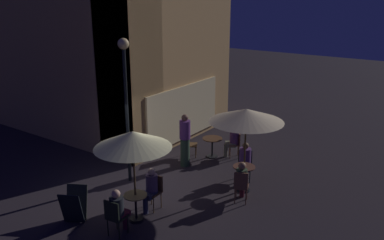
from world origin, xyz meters
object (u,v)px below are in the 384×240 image
(cafe_table_0, at_px, (244,174))
(cafe_chair_5, at_px, (237,142))
(cafe_chair_2, at_px, (115,215))
(cafe_table_2, at_px, (212,143))
(patron_seated_1, at_px, (242,179))
(patron_seated_0, at_px, (245,160))
(cafe_chair_0, at_px, (245,162))
(patron_seated_3, at_px, (151,187))
(menu_sandwich_board, at_px, (74,205))
(cafe_table_1, at_px, (136,203))
(cafe_chair_4, at_px, (188,142))
(street_lamp_near_corner, at_px, (125,84))
(patio_umbrella_0, at_px, (246,116))
(patron_seated_2, at_px, (118,209))
(cafe_chair_1, at_px, (241,184))
(cafe_chair_3, at_px, (154,189))
(patron_standing_5, at_px, (185,140))
(patio_umbrella_1, at_px, (133,140))
(patron_seated_4, at_px, (233,139))

(cafe_table_0, distance_m, cafe_chair_5, 2.59)
(cafe_chair_2, bearing_deg, cafe_table_2, 1.24)
(patron_seated_1, bearing_deg, patron_seated_0, 1.65)
(cafe_chair_0, height_order, patron_seated_3, patron_seated_3)
(menu_sandwich_board, bearing_deg, cafe_table_1, -81.48)
(cafe_chair_0, distance_m, cafe_chair_4, 2.60)
(menu_sandwich_board, distance_m, cafe_table_0, 4.88)
(street_lamp_near_corner, distance_m, patio_umbrella_0, 3.64)
(menu_sandwich_board, bearing_deg, patron_seated_2, -107.58)
(cafe_table_1, relative_size, patron_seated_3, 0.61)
(cafe_chair_0, height_order, patron_seated_0, patron_seated_0)
(cafe_table_1, relative_size, cafe_chair_5, 0.80)
(patron_seated_0, relative_size, patron_seated_2, 1.04)
(cafe_chair_1, bearing_deg, menu_sandwich_board, 114.86)
(cafe_chair_0, distance_m, patron_seated_1, 1.45)
(cafe_chair_4, xyz_separation_m, patron_seated_2, (-4.99, -1.47, 0.13))
(patron_seated_1, bearing_deg, patio_umbrella_0, -0.00)
(cafe_chair_3, height_order, cafe_chair_5, cafe_chair_3)
(cafe_table_1, bearing_deg, patron_seated_2, -173.58)
(street_lamp_near_corner, distance_m, cafe_chair_5, 4.76)
(patron_standing_5, bearing_deg, cafe_chair_0, -32.43)
(patron_seated_3, bearing_deg, cafe_chair_1, 130.53)
(cafe_chair_3, distance_m, patron_seated_2, 1.48)
(patio_umbrella_0, bearing_deg, cafe_chair_4, 66.93)
(cafe_table_1, distance_m, patio_umbrella_1, 1.74)
(cafe_chair_1, height_order, patron_seated_0, patron_seated_0)
(cafe_chair_1, xyz_separation_m, patron_seated_1, (0.14, 0.06, 0.11))
(cafe_chair_3, bearing_deg, patron_seated_2, 1.81)
(cafe_chair_0, bearing_deg, cafe_table_0, -0.00)
(patron_seated_1, xyz_separation_m, patron_seated_4, (2.67, 1.79, -0.02))
(patron_seated_4, bearing_deg, patron_seated_3, 57.00)
(cafe_chair_2, bearing_deg, patio_umbrella_0, -26.23)
(cafe_chair_2, distance_m, patron_seated_4, 6.00)
(cafe_chair_4, distance_m, patron_seated_1, 3.63)
(cafe_chair_5, bearing_deg, cafe_table_0, 90.37)
(cafe_chair_0, height_order, patron_seated_4, patron_seated_4)
(patio_umbrella_1, xyz_separation_m, cafe_chair_5, (5.23, -0.07, -1.66))
(patio_umbrella_0, relative_size, cafe_chair_2, 2.57)
(street_lamp_near_corner, bearing_deg, patron_seated_1, -76.34)
(patron_seated_3, bearing_deg, cafe_chair_0, 156.95)
(cafe_chair_1, bearing_deg, street_lamp_near_corner, 79.12)
(patron_seated_4, bearing_deg, menu_sandwich_board, 45.53)
(cafe_chair_1, relative_size, patron_seated_3, 0.80)
(menu_sandwich_board, bearing_deg, patio_umbrella_1, -81.48)
(cafe_chair_4, bearing_deg, cafe_table_0, -54.27)
(cafe_table_0, xyz_separation_m, cafe_chair_0, (0.73, 0.35, 0.03))
(cafe_table_1, bearing_deg, cafe_chair_4, 17.96)
(cafe_table_2, xyz_separation_m, cafe_chair_0, (-0.95, -1.81, 0.05))
(cafe_table_2, bearing_deg, cafe_chair_2, -172.34)
(cafe_table_1, distance_m, patron_seated_2, 0.72)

